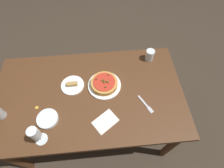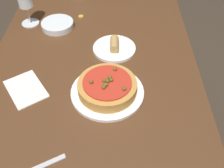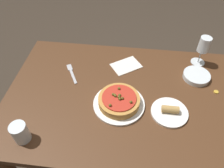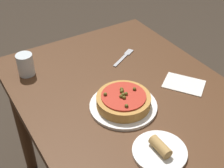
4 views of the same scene
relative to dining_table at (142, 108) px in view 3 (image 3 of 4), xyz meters
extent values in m
plane|color=#382D23|center=(0.00, 0.00, -0.64)|extent=(14.00, 14.00, 0.00)
cube|color=#4C2D19|center=(0.00, 0.00, 0.07)|extent=(1.42, 0.81, 0.03)
cylinder|color=#4C2D19|center=(0.65, -0.35, -0.29)|extent=(0.06, 0.06, 0.70)
cylinder|color=white|center=(0.12, 0.06, 0.10)|extent=(0.25, 0.25, 0.01)
cylinder|color=#BC843D|center=(0.12, 0.06, 0.12)|extent=(0.20, 0.20, 0.04)
cylinder|color=#B72D1E|center=(0.12, 0.06, 0.15)|extent=(0.17, 0.17, 0.01)
sphere|color=brown|center=(0.12, 0.06, 0.15)|extent=(0.01, 0.01, 0.01)
sphere|color=brown|center=(0.11, 0.07, 0.15)|extent=(0.01, 0.01, 0.01)
sphere|color=brown|center=(0.14, 0.06, 0.15)|extent=(0.01, 0.01, 0.01)
sphere|color=brown|center=(0.13, 0.01, 0.15)|extent=(0.01, 0.01, 0.01)
sphere|color=brown|center=(0.06, 0.09, 0.15)|extent=(0.01, 0.01, 0.01)
sphere|color=brown|center=(0.16, 0.12, 0.15)|extent=(0.01, 0.01, 0.01)
sphere|color=brown|center=(0.14, 0.05, 0.15)|extent=(0.01, 0.01, 0.01)
sphere|color=brown|center=(0.12, 0.05, 0.15)|extent=(0.01, 0.01, 0.01)
sphere|color=brown|center=(0.15, 0.05, 0.15)|extent=(0.01, 0.01, 0.01)
sphere|color=brown|center=(0.12, 0.07, 0.15)|extent=(0.01, 0.01, 0.01)
cylinder|color=silver|center=(-0.31, -0.31, 0.09)|extent=(0.08, 0.08, 0.00)
cylinder|color=silver|center=(-0.31, -0.31, 0.14)|extent=(0.01, 0.01, 0.08)
cylinder|color=silver|center=(-0.31, -0.31, 0.22)|extent=(0.06, 0.06, 0.09)
cylinder|color=silver|center=(0.52, 0.30, 0.14)|extent=(0.07, 0.07, 0.10)
cylinder|color=silver|center=(-0.28, -0.18, 0.10)|extent=(0.15, 0.15, 0.03)
cube|color=#B7B7BC|center=(0.39, -0.10, 0.09)|extent=(0.07, 0.11, 0.00)
cube|color=#B7B7BC|center=(0.43, -0.17, 0.09)|extent=(0.05, 0.06, 0.00)
cylinder|color=white|center=(-0.12, 0.08, 0.10)|extent=(0.18, 0.18, 0.01)
cylinder|color=#B2894C|center=(-0.12, 0.08, 0.12)|extent=(0.08, 0.03, 0.03)
cube|color=silver|center=(0.11, -0.23, 0.09)|extent=(0.20, 0.18, 0.00)
cylinder|color=gold|center=(-0.37, -0.08, 0.09)|extent=(0.02, 0.02, 0.01)
camera|label=1|loc=(0.11, -0.65, 1.24)|focal=28.00mm
camera|label=2|loc=(0.74, 0.09, 0.77)|focal=42.00mm
camera|label=3|loc=(0.08, 0.73, 0.95)|focal=35.00mm
camera|label=4|loc=(-0.60, 0.56, 0.87)|focal=50.00mm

